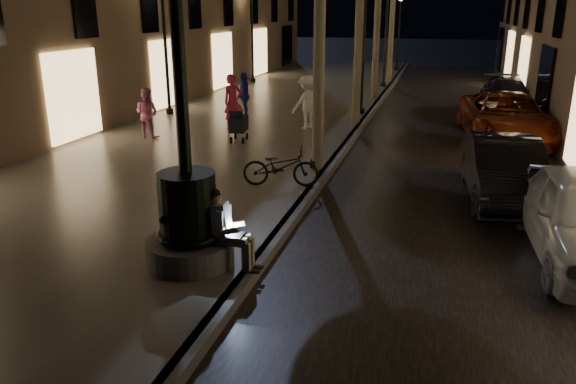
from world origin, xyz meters
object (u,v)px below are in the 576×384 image
(lamp_curb_b, at_px, (364,32))
(pedestrian_blue, at_px, (244,95))
(pedestrian_pink, at_px, (147,113))
(bicycle, at_px, (281,167))
(pedestrian_red, at_px, (233,102))
(lamp_left_b, at_px, (164,32))
(pedestrian_white, at_px, (307,102))
(stroller, at_px, (239,124))
(fountain_lamppost, at_px, (187,203))
(lamp_curb_c, at_px, (386,25))
(lamp_curb_d, at_px, (400,21))
(seated_man_laptop, at_px, (225,226))
(lamp_curb_a, at_px, (317,45))
(car_third, at_px, (506,117))
(car_rear, at_px, (506,95))
(lamp_left_c, at_px, (252,24))
(car_second, at_px, (504,170))

(lamp_curb_b, relative_size, pedestrian_blue, 2.90)
(pedestrian_pink, relative_size, bicycle, 0.89)
(pedestrian_red, distance_m, pedestrian_blue, 2.06)
(lamp_left_b, xyz_separation_m, pedestrian_white, (5.74, -1.28, -2.15))
(pedestrian_blue, bearing_deg, lamp_left_b, -111.58)
(stroller, xyz_separation_m, pedestrian_pink, (-2.94, -0.22, 0.23))
(fountain_lamppost, distance_m, lamp_curb_b, 14.16)
(pedestrian_blue, height_order, bicycle, pedestrian_blue)
(pedestrian_pink, relative_size, pedestrian_white, 0.88)
(lamp_curb_b, distance_m, lamp_curb_c, 8.00)
(lamp_curb_d, distance_m, pedestrian_red, 20.51)
(lamp_left_b, bearing_deg, bicycle, -49.13)
(seated_man_laptop, xyz_separation_m, lamp_curb_a, (0.09, 6.00, 2.35))
(car_third, bearing_deg, car_rear, 79.89)
(lamp_curb_d, distance_m, lamp_left_c, 10.70)
(car_third, bearing_deg, lamp_curb_a, -137.78)
(fountain_lamppost, xyz_separation_m, seated_man_laptop, (0.61, -0.00, -0.33))
(lamp_curb_d, relative_size, car_third, 0.89)
(pedestrian_white, bearing_deg, lamp_left_c, -112.80)
(lamp_curb_a, xyz_separation_m, lamp_left_b, (-7.10, 6.00, 0.00))
(lamp_left_c, distance_m, pedestrian_red, 12.71)
(lamp_curb_a, distance_m, lamp_curb_b, 8.00)
(seated_man_laptop, distance_m, lamp_left_c, 23.21)
(lamp_curb_c, relative_size, stroller, 4.38)
(stroller, xyz_separation_m, car_rear, (8.38, 8.93, -0.08))
(lamp_curb_c, relative_size, car_second, 1.14)
(stroller, height_order, car_second, car_second)
(car_second, relative_size, pedestrian_red, 2.32)
(car_third, distance_m, pedestrian_pink, 11.38)
(lamp_curb_b, distance_m, pedestrian_pink, 8.66)
(lamp_left_c, xyz_separation_m, bicycle, (6.67, -17.71, -2.58))
(pedestrian_blue, bearing_deg, car_third, 65.67)
(fountain_lamppost, relative_size, lamp_left_b, 1.08)
(pedestrian_red, bearing_deg, lamp_left_c, 58.18)
(pedestrian_pink, bearing_deg, lamp_curb_b, -129.54)
(pedestrian_red, bearing_deg, lamp_curb_c, 25.37)
(stroller, bearing_deg, pedestrian_white, 50.63)
(lamp_curb_b, distance_m, pedestrian_red, 5.89)
(car_second, distance_m, bicycle, 4.95)
(lamp_curb_c, bearing_deg, lamp_curb_a, -90.00)
(lamp_left_c, bearing_deg, lamp_curb_d, 48.41)
(pedestrian_pink, xyz_separation_m, pedestrian_white, (4.46, 2.72, 0.11))
(car_second, height_order, pedestrian_pink, pedestrian_pink)
(lamp_curb_c, distance_m, lamp_left_b, 12.26)
(pedestrian_blue, distance_m, bicycle, 8.50)
(lamp_curb_b, bearing_deg, lamp_curb_c, 90.00)
(lamp_left_b, bearing_deg, fountain_lamppost, -61.93)
(car_second, bearing_deg, car_third, 80.77)
(pedestrian_pink, xyz_separation_m, bicycle, (5.39, -3.72, -0.32))
(lamp_curb_c, distance_m, lamp_left_c, 7.10)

